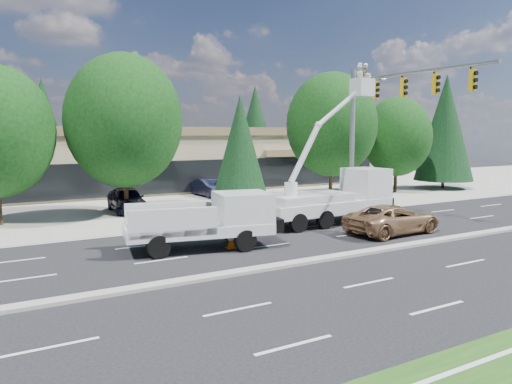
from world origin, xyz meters
TOP-DOWN VIEW (x-y plane):
  - ground at (0.00, 0.00)m, footprint 140.00×140.00m
  - concrete_apron at (0.00, 20.00)m, footprint 140.00×22.00m
  - road_median at (0.00, 0.00)m, footprint 120.00×0.55m
  - strip_mall at (0.00, 29.97)m, footprint 50.40×15.40m
  - tree_front_d at (-3.00, 15.00)m, footprint 7.07×7.07m
  - tree_front_e at (5.00, 15.00)m, footprint 3.85×3.85m
  - tree_front_f at (13.00, 15.00)m, footprint 6.95×6.95m
  - tree_front_g at (20.00, 15.00)m, footprint 5.77×5.77m
  - tree_front_h at (26.00, 15.00)m, footprint 5.18×5.18m
  - tree_back_b at (-4.00, 42.00)m, footprint 5.50×5.50m
  - tree_back_c at (10.00, 42.00)m, footprint 4.13×4.13m
  - tree_back_d at (22.00, 42.00)m, footprint 5.69×5.69m
  - signal_mast at (10.03, 7.04)m, footprint 2.76×10.16m
  - utility_pickup at (-2.47, 4.10)m, footprint 6.61×3.53m
  - bucket_truck at (6.39, 6.22)m, footprint 7.95×2.73m
  - traffic_cone_b at (-1.64, 3.68)m, footprint 0.40×0.40m
  - traffic_cone_c at (-0.98, 3.72)m, footprint 0.40×0.40m
  - traffic_cone_d at (7.12, 3.22)m, footprint 0.40×0.40m
  - traffic_cone_e at (9.95, 4.12)m, footprint 0.40×0.40m
  - minivan at (6.87, 2.45)m, footprint 5.32×2.64m
  - parked_car_west at (-2.69, 16.00)m, footprint 2.15×4.79m
  - parked_car_east at (5.11, 20.33)m, footprint 1.61×4.26m

SIDE VIEW (x-z plane):
  - ground at x=0.00m, z-range 0.00..0.00m
  - concrete_apron at x=0.00m, z-range 0.00..0.01m
  - road_median at x=0.00m, z-range 0.00..0.12m
  - traffic_cone_b at x=-1.64m, z-range -0.01..0.69m
  - traffic_cone_c at x=-0.98m, z-range -0.01..0.69m
  - traffic_cone_d at x=7.12m, z-range -0.01..0.69m
  - traffic_cone_e at x=9.95m, z-range -0.01..0.69m
  - parked_car_east at x=5.11m, z-range 0.00..1.39m
  - minivan at x=6.87m, z-range 0.00..1.45m
  - parked_car_west at x=-2.69m, z-range 0.00..1.60m
  - utility_pickup at x=-2.47m, z-range -0.21..2.19m
  - bucket_truck at x=6.39m, z-range -2.55..6.35m
  - strip_mall at x=0.00m, z-range 0.08..5.58m
  - tree_front_e at x=5.00m, z-range 0.28..7.87m
  - tree_back_c at x=10.00m, z-range 0.30..8.44m
  - tree_front_g at x=20.00m, z-range 0.68..8.69m
  - tree_front_h at x=26.00m, z-range 0.37..10.59m
  - tree_front_f at x=13.00m, z-range 0.82..10.47m
  - tree_front_d at x=-3.00m, z-range 0.84..10.65m
  - tree_back_b at x=-4.00m, z-range 0.40..11.24m
  - tree_back_d at x=22.00m, z-range 0.41..11.63m
  - signal_mast at x=10.03m, z-range 1.56..10.56m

